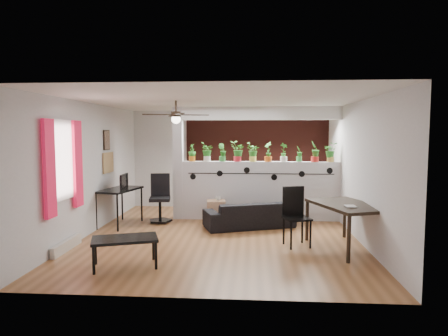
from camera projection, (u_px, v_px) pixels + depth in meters
The scene contains 31 objects.
room_shell at pixel (220, 169), 7.71m from camera, with size 6.30×7.10×2.90m.
partition_wall at pixel (260, 191), 9.20m from camera, with size 3.60×0.18×1.35m, color #BCBCC1.
ceiling_header at pixel (261, 113), 9.04m from camera, with size 3.60×0.18×0.30m, color silver.
pier_column at pixel (178, 163), 9.28m from camera, with size 0.22×0.20×2.60m, color #BCBCC1.
brick_panel at pixel (259, 160), 10.60m from camera, with size 3.90×0.05×2.60m, color #96372B.
vine_decal at pixel (260, 174), 9.07m from camera, with size 3.31×0.01×0.30m.
window_assembly at pixel (63, 163), 6.68m from camera, with size 0.09×1.30×1.55m.
baseboard_heater at pixel (67, 245), 6.81m from camera, with size 0.08×1.00×0.18m, color beige.
corkboard at pixel (108, 163), 8.83m from camera, with size 0.03×0.60×0.45m, color #9F7A4C.
framed_art at pixel (107, 140), 8.74m from camera, with size 0.03×0.34×0.44m.
ceiling_fan at pixel (176, 116), 7.38m from camera, with size 1.19×1.19×0.43m.
potted_plant_0 at pixel (192, 152), 9.23m from camera, with size 0.21×0.24×0.41m.
potted_plant_1 at pixel (207, 151), 9.21m from camera, with size 0.18×0.23×0.45m.
potted_plant_2 at pixel (222, 152), 9.18m from camera, with size 0.23×0.19×0.41m.
potted_plant_3 at pixel (238, 151), 9.15m from camera, with size 0.30×0.27×0.47m.
potted_plant_4 at pixel (253, 151), 9.13m from camera, with size 0.27×0.29×0.44m.
potted_plant_5 at pixel (268, 151), 9.10m from camera, with size 0.29×0.30×0.46m.
potted_plant_6 at pixel (284, 152), 9.08m from camera, with size 0.29×0.28×0.43m.
potted_plant_7 at pixel (299, 153), 9.06m from camera, with size 0.22×0.22×0.36m.
potted_plant_8 at pixel (315, 151), 9.03m from camera, with size 0.32×0.32×0.47m.
potted_plant_9 at pixel (331, 152), 9.00m from camera, with size 0.23×0.19×0.44m.
sofa at pixel (249, 215), 8.50m from camera, with size 1.79×0.71×0.52m, color black.
cube_shelf at pixel (216, 211), 8.97m from camera, with size 0.41×0.36×0.50m, color tan.
cup at pixel (218, 198), 8.94m from camera, with size 0.13×0.13×0.10m, color gray.
computer_desk at pixel (120, 192), 8.63m from camera, with size 0.80×1.20×0.80m.
monitor at pixel (122, 184), 8.77m from camera, with size 0.05×0.30×0.17m, color black.
office_chair at pixel (160, 201), 8.97m from camera, with size 0.55×0.55×1.07m.
dining_table at pixel (347, 209), 6.87m from camera, with size 1.31×1.66×0.79m.
book at pixel (345, 206), 6.57m from camera, with size 0.17×0.22×0.02m, color gray.
folding_chair at pixel (295, 211), 7.12m from camera, with size 0.53×0.53×1.05m.
coffee_table at pixel (125, 241), 5.96m from camera, with size 1.08×0.81×0.45m.
Camera 1 is at (0.62, -7.65, 2.00)m, focal length 32.00 mm.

